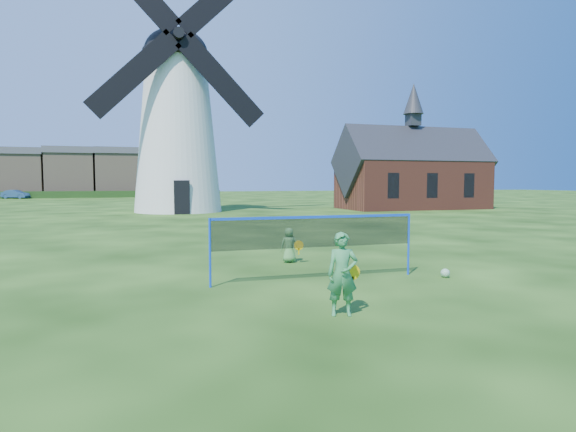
{
  "coord_description": "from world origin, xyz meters",
  "views": [
    {
      "loc": [
        -3.31,
        -10.81,
        2.34
      ],
      "look_at": [
        0.2,
        0.5,
        1.5
      ],
      "focal_mm": 29.86,
      "sensor_mm": 36.0,
      "label": 1
    }
  ],
  "objects_px": {
    "player_boy": "(289,245)",
    "badminton_net": "(316,233)",
    "play_ball": "(445,273)",
    "windmill": "(177,121)",
    "player_girl": "(342,274)",
    "chapel": "(412,174)",
    "car_right": "(16,194)"
  },
  "relations": [
    {
      "from": "player_boy",
      "to": "badminton_net",
      "type": "bearing_deg",
      "value": 96.3
    },
    {
      "from": "play_ball",
      "to": "windmill",
      "type": "bearing_deg",
      "value": 98.35
    },
    {
      "from": "player_girl",
      "to": "play_ball",
      "type": "xyz_separation_m",
      "value": [
        3.77,
        2.33,
        -0.62
      ]
    },
    {
      "from": "chapel",
      "to": "badminton_net",
      "type": "bearing_deg",
      "value": -125.61
    },
    {
      "from": "car_right",
      "to": "chapel",
      "type": "bearing_deg",
      "value": -112.06
    },
    {
      "from": "badminton_net",
      "to": "player_boy",
      "type": "bearing_deg",
      "value": 86.24
    },
    {
      "from": "windmill",
      "to": "player_boy",
      "type": "height_order",
      "value": "windmill"
    },
    {
      "from": "player_girl",
      "to": "player_boy",
      "type": "height_order",
      "value": "player_girl"
    },
    {
      "from": "windmill",
      "to": "player_girl",
      "type": "relative_size",
      "value": 13.29
    },
    {
      "from": "windmill",
      "to": "play_ball",
      "type": "xyz_separation_m",
      "value": [
        4.21,
        -28.67,
        -6.98
      ]
    },
    {
      "from": "windmill",
      "to": "chapel",
      "type": "bearing_deg",
      "value": -4.41
    },
    {
      "from": "windmill",
      "to": "car_right",
      "type": "bearing_deg",
      "value": 117.73
    },
    {
      "from": "player_girl",
      "to": "car_right",
      "type": "distance_m",
      "value": 71.35
    },
    {
      "from": "player_girl",
      "to": "car_right",
      "type": "bearing_deg",
      "value": 123.5
    },
    {
      "from": "player_boy",
      "to": "play_ball",
      "type": "height_order",
      "value": "player_boy"
    },
    {
      "from": "badminton_net",
      "to": "player_girl",
      "type": "relative_size",
      "value": 3.44
    },
    {
      "from": "windmill",
      "to": "player_boy",
      "type": "relative_size",
      "value": 19.19
    },
    {
      "from": "windmill",
      "to": "player_girl",
      "type": "xyz_separation_m",
      "value": [
        0.44,
        -30.99,
        -6.35
      ]
    },
    {
      "from": "chapel",
      "to": "windmill",
      "type": "bearing_deg",
      "value": 175.59
    },
    {
      "from": "badminton_net",
      "to": "player_boy",
      "type": "relative_size",
      "value": 4.96
    },
    {
      "from": "windmill",
      "to": "badminton_net",
      "type": "distance_m",
      "value": 28.71
    },
    {
      "from": "car_right",
      "to": "windmill",
      "type": "bearing_deg",
      "value": -129.86
    },
    {
      "from": "chapel",
      "to": "badminton_net",
      "type": "xyz_separation_m",
      "value": [
        -19.0,
        -26.52,
        -1.93
      ]
    },
    {
      "from": "chapel",
      "to": "player_boy",
      "type": "xyz_separation_m",
      "value": [
        -18.82,
        -23.87,
        -2.56
      ]
    },
    {
      "from": "badminton_net",
      "to": "chapel",
      "type": "bearing_deg",
      "value": 54.39
    },
    {
      "from": "chapel",
      "to": "play_ball",
      "type": "bearing_deg",
      "value": -120.26
    },
    {
      "from": "player_girl",
      "to": "windmill",
      "type": "bearing_deg",
      "value": 107.93
    },
    {
      "from": "windmill",
      "to": "player_girl",
      "type": "distance_m",
      "value": 31.64
    },
    {
      "from": "player_girl",
      "to": "player_boy",
      "type": "bearing_deg",
      "value": 99.22
    },
    {
      "from": "windmill",
      "to": "play_ball",
      "type": "distance_m",
      "value": 29.8
    },
    {
      "from": "player_boy",
      "to": "windmill",
      "type": "bearing_deg",
      "value": -77.22
    },
    {
      "from": "badminton_net",
      "to": "play_ball",
      "type": "bearing_deg",
      "value": -10.74
    }
  ]
}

